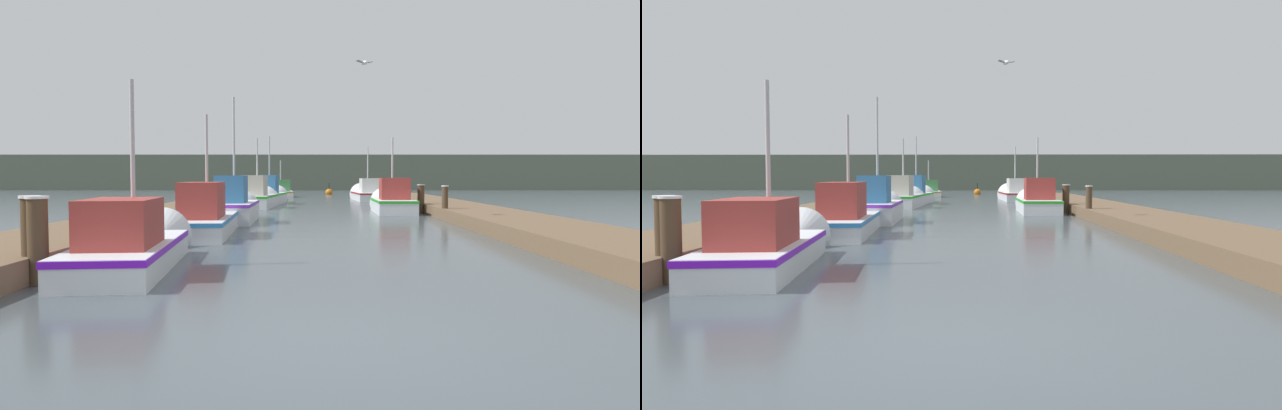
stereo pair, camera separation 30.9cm
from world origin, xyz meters
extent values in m
plane|color=#424C51|center=(0.00, 0.00, 0.00)|extent=(200.00, 200.00, 0.00)
cube|color=brown|center=(-5.65, 16.00, 0.20)|extent=(2.65, 40.00, 0.40)
cube|color=brown|center=(5.65, 16.00, 0.20)|extent=(2.65, 40.00, 0.40)
cube|color=#4C5647|center=(0.00, 67.01, 2.02)|extent=(120.00, 16.00, 4.03)
cube|color=silver|center=(-3.36, 4.41, 0.24)|extent=(1.81, 4.44, 0.47)
cube|color=#6D14C7|center=(-3.36, 4.41, 0.41)|extent=(1.85, 4.47, 0.10)
cone|color=silver|center=(-3.63, 7.08, 0.24)|extent=(1.41, 1.17, 1.31)
cube|color=#99332D|center=(-3.31, 3.88, 0.85)|extent=(1.22, 1.87, 0.76)
cylinder|color=#B2B2B7|center=(-3.39, 4.74, 1.87)|extent=(0.08, 0.08, 2.80)
cube|color=silver|center=(-3.27, 10.36, 0.25)|extent=(1.75, 5.08, 0.50)
cube|color=#2B7BC4|center=(-3.27, 10.36, 0.44)|extent=(1.78, 5.12, 0.10)
cone|color=silver|center=(-3.47, 13.46, 0.25)|extent=(1.42, 1.30, 1.34)
cube|color=#99332D|center=(-3.22, 9.74, 0.97)|extent=(1.15, 2.12, 0.93)
cylinder|color=#B2B2B7|center=(-3.29, 10.74, 1.91)|extent=(0.08, 0.08, 2.81)
cube|color=silver|center=(-3.13, 14.49, 0.35)|extent=(1.57, 3.86, 0.70)
cube|color=purple|center=(-3.13, 14.49, 0.64)|extent=(1.60, 3.89, 0.10)
cone|color=silver|center=(-3.19, 16.78, 0.35)|extent=(1.41, 0.80, 1.39)
cube|color=#2D6699|center=(-3.12, 14.01, 1.16)|extent=(1.02, 1.40, 0.92)
cylinder|color=#B2B2B7|center=(-3.14, 14.78, 2.53)|extent=(0.08, 0.08, 3.66)
cube|color=silver|center=(3.05, 19.47, 0.30)|extent=(1.59, 3.98, 0.60)
cube|color=green|center=(3.05, 19.47, 0.54)|extent=(1.62, 4.01, 0.10)
cone|color=silver|center=(3.05, 21.96, 0.30)|extent=(1.51, 1.01, 1.50)
cube|color=#99332D|center=(3.05, 18.97, 1.06)|extent=(1.21, 1.18, 0.92)
cylinder|color=#B2B2B7|center=(3.05, 19.77, 1.95)|extent=(0.08, 0.08, 2.70)
cube|color=silver|center=(-3.34, 23.56, 0.32)|extent=(1.83, 4.22, 0.64)
cube|color=green|center=(-3.34, 23.56, 0.58)|extent=(1.86, 4.25, 0.10)
cone|color=silver|center=(-3.22, 26.10, 0.32)|extent=(1.59, 1.02, 1.55)
cube|color=#B2AD9E|center=(-3.37, 23.04, 1.14)|extent=(1.16, 1.59, 1.00)
cylinder|color=#B2B2B7|center=(-3.33, 23.87, 2.08)|extent=(0.08, 0.08, 2.87)
cube|color=silver|center=(-3.09, 27.68, 0.31)|extent=(1.87, 4.20, 0.62)
cube|color=#22CE1F|center=(-3.09, 27.68, 0.56)|extent=(1.90, 4.23, 0.10)
cone|color=silver|center=(-2.90, 30.16, 0.31)|extent=(1.54, 0.99, 1.47)
cube|color=#2D6699|center=(-3.13, 27.17, 1.14)|extent=(1.27, 1.37, 1.04)
cylinder|color=#B2B2B7|center=(-3.07, 27.99, 2.27)|extent=(0.08, 0.08, 3.29)
cube|color=silver|center=(3.09, 32.43, 0.27)|extent=(2.09, 4.87, 0.54)
cube|color=maroon|center=(3.09, 32.43, 0.48)|extent=(2.12, 4.90, 0.10)
cone|color=silver|center=(2.89, 35.31, 0.27)|extent=(1.75, 1.13, 1.68)
cube|color=silver|center=(3.13, 31.84, 1.00)|extent=(1.28, 1.45, 0.91)
cylinder|color=#B2B2B7|center=(3.06, 32.79, 2.05)|extent=(0.08, 0.08, 3.02)
cube|color=silver|center=(-3.14, 38.45, 0.23)|extent=(2.12, 3.77, 0.46)
cube|color=olive|center=(-3.14, 38.45, 0.40)|extent=(2.15, 3.80, 0.10)
cone|color=silver|center=(-3.35, 40.68, 0.23)|extent=(1.77, 1.02, 1.69)
cube|color=#387A42|center=(-3.09, 38.00, 0.89)|extent=(1.49, 1.30, 0.84)
cylinder|color=#B2B2B7|center=(-3.16, 38.72, 1.64)|extent=(0.08, 0.08, 2.36)
cylinder|color=#473523|center=(4.50, 15.77, 0.61)|extent=(0.23, 0.23, 1.21)
cylinder|color=silver|center=(4.50, 15.77, 1.23)|extent=(0.27, 0.27, 0.04)
cylinder|color=#473523|center=(4.22, 19.19, 0.60)|extent=(0.30, 0.30, 1.20)
cylinder|color=silver|center=(4.22, 19.19, 1.22)|extent=(0.34, 0.34, 0.04)
cylinder|color=#473523|center=(-4.26, 3.07, 0.63)|extent=(0.29, 0.29, 1.26)
cylinder|color=silver|center=(-4.26, 3.07, 1.28)|extent=(0.33, 0.33, 0.04)
cylinder|color=#473523|center=(-4.44, 3.24, 0.63)|extent=(0.27, 0.27, 1.26)
cylinder|color=silver|center=(-4.44, 3.24, 1.28)|extent=(0.31, 0.31, 0.04)
sphere|color=#BF6513|center=(0.67, 44.73, 0.17)|extent=(0.63, 0.63, 0.63)
cylinder|color=black|center=(0.67, 44.73, 0.74)|extent=(0.06, 0.06, 0.50)
ellipsoid|color=white|center=(1.19, 11.81, 4.95)|extent=(0.26, 0.31, 0.12)
cube|color=gray|center=(1.07, 11.74, 4.97)|extent=(0.30, 0.24, 0.07)
cube|color=gray|center=(1.31, 11.88, 4.97)|extent=(0.30, 0.24, 0.07)
camera|label=1|loc=(-0.12, -5.23, 1.59)|focal=32.00mm
camera|label=2|loc=(0.19, -5.23, 1.59)|focal=32.00mm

